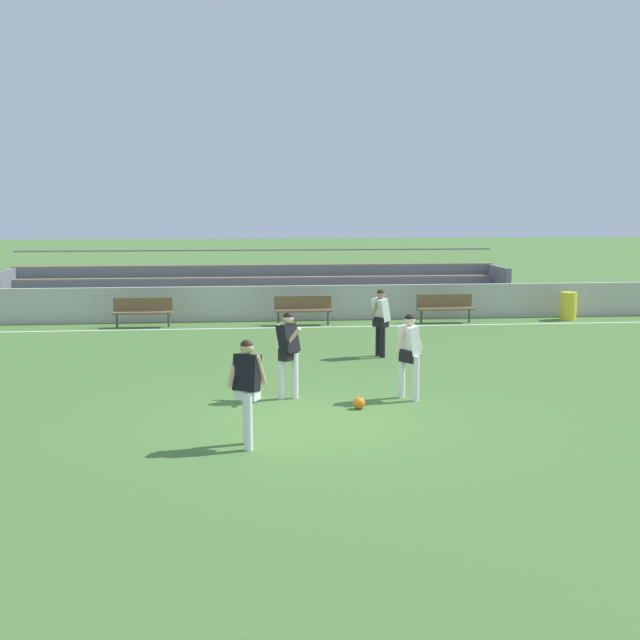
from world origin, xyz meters
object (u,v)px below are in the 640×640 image
object	(u,v)px
bench_far_left	(143,309)
player_dark_trailing_run	(247,383)
player_white_overlapping	(381,317)
bench_centre_sideline	(445,306)
trash_bin	(568,306)
player_dark_wide_left	(288,347)
bleacher_stand	(260,287)
player_white_pressing_high	(409,349)
bench_far_right	(303,307)
soccer_ball	(359,403)

from	to	relation	value
bench_far_left	player_dark_trailing_run	xyz separation A→B (m)	(3.00, -12.96, 0.46)
player_white_overlapping	bench_centre_sideline	bearing A→B (deg)	61.32
trash_bin	player_dark_wide_left	size ratio (longest dim) A/B	0.54
bench_centre_sideline	trash_bin	distance (m)	4.19
bench_far_left	player_white_overlapping	size ratio (longest dim) A/B	1.07
bleacher_stand	player_dark_trailing_run	size ratio (longest dim) A/B	10.23
bench_centre_sideline	bench_far_left	bearing A→B (deg)	180.00
bench_centre_sideline	player_white_overlapping	size ratio (longest dim) A/B	1.07
bench_centre_sideline	player_dark_wide_left	bearing A→B (deg)	-119.86
bleacher_stand	player_white_pressing_high	distance (m)	13.43
bench_far_left	player_white_pressing_high	xyz separation A→B (m)	(6.13, -10.13, 0.44)
bench_centre_sideline	player_white_pressing_high	world-z (taller)	player_white_pressing_high
bench_far_right	player_dark_wide_left	xyz separation A→B (m)	(-1.10, -9.83, 0.46)
bench_centre_sideline	player_dark_trailing_run	xyz separation A→B (m)	(-6.48, -12.96, 0.46)
trash_bin	soccer_ball	bearing A→B (deg)	-128.00
bench_far_right	bench_far_left	distance (m)	4.94
bench_far_right	soccer_ball	world-z (taller)	bench_far_right
bench_far_right	player_dark_trailing_run	world-z (taller)	player_dark_trailing_run
player_white_overlapping	soccer_ball	distance (m)	5.35
player_dark_wide_left	player_dark_trailing_run	distance (m)	3.24
trash_bin	bench_far_right	bearing A→B (deg)	-178.54
bleacher_stand	bench_far_right	world-z (taller)	bleacher_stand
bench_centre_sideline	player_white_pressing_high	xyz separation A→B (m)	(-3.35, -10.13, 0.44)
bleacher_stand	bench_far_right	distance (m)	3.33
trash_bin	player_dark_wide_left	xyz separation A→B (m)	(-9.83, -10.05, 0.55)
player_dark_trailing_run	bench_centre_sideline	bearing A→B (deg)	63.44
bench_far_left	trash_bin	bearing A→B (deg)	0.93
player_white_overlapping	soccer_ball	xyz separation A→B (m)	(-1.30, -5.11, -0.89)
trash_bin	player_dark_trailing_run	distance (m)	16.96
player_dark_trailing_run	bench_far_right	bearing A→B (deg)	81.50
player_white_pressing_high	player_white_overlapping	bearing A→B (deg)	86.83
player_white_pressing_high	soccer_ball	bearing A→B (deg)	-148.56
player_white_pressing_high	trash_bin	bearing A→B (deg)	53.95
trash_bin	player_dark_wide_left	distance (m)	14.07
bench_centre_sideline	player_dark_trailing_run	distance (m)	14.49
bench_far_left	trash_bin	xyz separation A→B (m)	(13.66, 0.22, -0.09)
trash_bin	player_white_overlapping	bearing A→B (deg)	-141.06
bench_far_right	bench_centre_sideline	bearing A→B (deg)	0.00
bleacher_stand	player_dark_trailing_run	xyz separation A→B (m)	(-0.69, -16.03, 0.12)
bench_centre_sideline	player_white_overlapping	distance (m)	6.47
trash_bin	player_white_overlapping	size ratio (longest dim) A/B	0.54
player_white_pressing_high	soccer_ball	world-z (taller)	player_white_pressing_high
bleacher_stand	soccer_ball	distance (m)	13.94
bench_centre_sideline	trash_bin	world-z (taller)	trash_bin
bench_far_left	player_white_overlapping	distance (m)	8.54
player_white_pressing_high	player_dark_trailing_run	world-z (taller)	player_dark_trailing_run
bench_far_right	trash_bin	xyz separation A→B (m)	(8.73, 0.22, -0.09)
bench_far_right	player_white_pressing_high	world-z (taller)	player_white_pressing_high
trash_bin	soccer_ball	xyz separation A→B (m)	(-8.59, -11.00, -0.34)
bench_far_left	player_white_pressing_high	world-z (taller)	player_white_pressing_high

